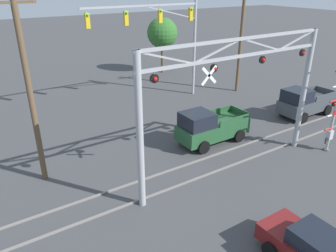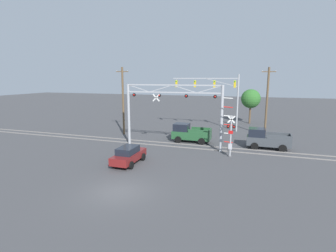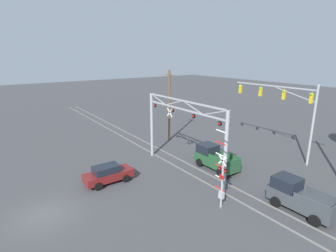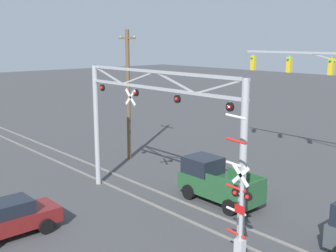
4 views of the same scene
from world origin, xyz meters
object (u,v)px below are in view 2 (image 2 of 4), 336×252
Objects in this scene: pickup_truck_following at (266,139)px; utility_pole_right at (267,101)px; background_tree_beyond_span at (251,99)px; pickup_truck_lead at (189,133)px; crossing_signal_mast at (230,136)px; utility_pole_left at (123,100)px; crossing_gantry at (172,109)px; traffic_signal_span at (220,92)px; sedan_waiting at (129,155)px.

utility_pole_right is at bearing 89.21° from pickup_truck_following.
utility_pole_right is 1.56× the size of background_tree_beyond_span.
pickup_truck_following is at bearing -2.24° from pickup_truck_lead.
pickup_truck_following is 0.78× the size of background_tree_beyond_span.
utility_pole_left is at bearing 157.84° from crossing_signal_mast.
utility_pole_left reaches higher than utility_pole_right.
background_tree_beyond_span is (-2.28, 9.49, -0.49)m from utility_pole_right.
traffic_signal_span reaches higher than crossing_gantry.
traffic_signal_span is 14.24m from utility_pole_left.
pickup_truck_lead is 1.01× the size of pickup_truck_following.
crossing_gantry is 2.41× the size of pickup_truck_following.
crossing_gantry reaches higher than pickup_truck_following.
utility_pole_right is (3.66, 11.68, 2.63)m from crossing_signal_mast.
crossing_signal_mast is (6.54, -1.47, -2.33)m from crossing_gantry.
crossing_signal_mast is at bearing -12.65° from crossing_gantry.
traffic_signal_span is 20.02m from sedan_waiting.
crossing_gantry is 1.21× the size of utility_pole_right.
utility_pole_right is (10.21, 10.21, 0.31)m from crossing_gantry.
traffic_signal_span reaches higher than background_tree_beyond_span.
sedan_waiting is at bearing -141.62° from pickup_truck_following.
sedan_waiting is 13.83m from utility_pole_left.
crossing_signal_mast is 1.27× the size of pickup_truck_lead.
pickup_truck_lead is at bearing 138.56° from crossing_signal_mast.
pickup_truck_lead is at bearing -8.53° from utility_pole_left.
crossing_signal_mast is at bearing -107.42° from utility_pole_right.
background_tree_beyond_span is (4.26, 7.96, -1.57)m from traffic_signal_span.
pickup_truck_lead is 18.06m from background_tree_beyond_span.
traffic_signal_span reaches higher than sedan_waiting.
pickup_truck_following is (3.56, 4.37, -1.06)m from crossing_signal_mast.
sedan_waiting is 0.73× the size of background_tree_beyond_span.
crossing_gantry is 11.05m from pickup_truck_following.
utility_pole_right is 9.77m from background_tree_beyond_span.
pickup_truck_lead is 1.09× the size of sedan_waiting.
utility_pole_left is 22.37m from background_tree_beyond_span.
traffic_signal_span is 11.93m from pickup_truck_following.
utility_pole_left is (-12.35, -7.01, -1.06)m from traffic_signal_span.
traffic_signal_span is 2.15× the size of pickup_truck_following.
pickup_truck_following is at bearing 16.04° from crossing_gantry.
pickup_truck_lead is 0.79× the size of background_tree_beyond_span.
background_tree_beyond_span is (1.38, 21.17, 2.14)m from crossing_signal_mast.
utility_pole_left is (-15.23, 6.20, 2.65)m from crossing_signal_mast.
crossing_gantry is 1.88× the size of crossing_signal_mast.
sedan_waiting is 28.51m from background_tree_beyond_span.
background_tree_beyond_span is (6.73, 16.45, 3.20)m from pickup_truck_lead.
pickup_truck_lead is at bearing -106.22° from traffic_signal_span.
crossing_signal_mast is 1.00× the size of background_tree_beyond_span.
utility_pole_right reaches higher than pickup_truck_lead.
pickup_truck_lead is 10.66m from utility_pole_left.
sedan_waiting is at bearing -60.19° from utility_pole_left.
crossing_signal_mast reaches higher than pickup_truck_following.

